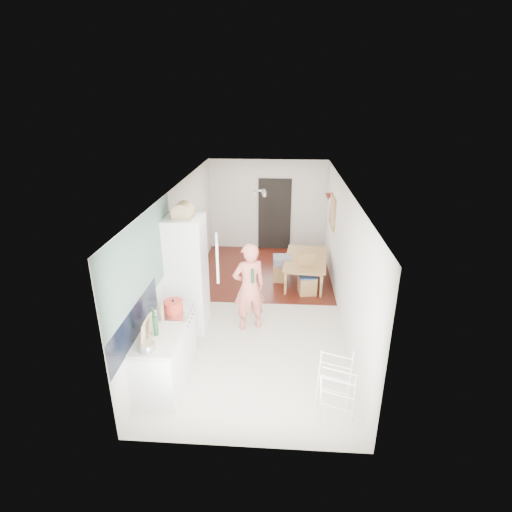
# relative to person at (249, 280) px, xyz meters

# --- Properties ---
(room_shell) EXTENTS (3.20, 7.00, 2.50)m
(room_shell) POSITION_rel_person_xyz_m (0.16, 0.73, 0.26)
(room_shell) COLOR silver
(room_shell) RESTS_ON ground
(floor) EXTENTS (3.20, 7.00, 0.01)m
(floor) POSITION_rel_person_xyz_m (0.16, 0.73, -0.99)
(floor) COLOR beige
(floor) RESTS_ON ground
(wood_floor_overlay) EXTENTS (3.20, 3.30, 0.01)m
(wood_floor_overlay) POSITION_rel_person_xyz_m (0.16, 2.58, -0.99)
(wood_floor_overlay) COLOR #581C10
(wood_floor_overlay) RESTS_ON room_shell
(sage_wall_panel) EXTENTS (0.02, 3.00, 1.30)m
(sage_wall_panel) POSITION_rel_person_xyz_m (-1.43, -1.27, 0.86)
(sage_wall_panel) COLOR slate
(sage_wall_panel) RESTS_ON room_shell
(tile_splashback) EXTENTS (0.02, 1.90, 0.50)m
(tile_splashback) POSITION_rel_person_xyz_m (-1.43, -1.82, 0.16)
(tile_splashback) COLOR black
(tile_splashback) RESTS_ON room_shell
(doorway_recess) EXTENTS (0.90, 0.04, 2.00)m
(doorway_recess) POSITION_rel_person_xyz_m (0.36, 4.21, 0.01)
(doorway_recess) COLOR black
(doorway_recess) RESTS_ON room_shell
(base_cabinet) EXTENTS (0.60, 0.90, 0.86)m
(base_cabinet) POSITION_rel_person_xyz_m (-1.14, -1.82, -0.56)
(base_cabinet) COLOR white
(base_cabinet) RESTS_ON room_shell
(worktop) EXTENTS (0.62, 0.92, 0.06)m
(worktop) POSITION_rel_person_xyz_m (-1.14, -1.82, -0.10)
(worktop) COLOR beige
(worktop) RESTS_ON room_shell
(range_cooker) EXTENTS (0.60, 0.60, 0.88)m
(range_cooker) POSITION_rel_person_xyz_m (-1.14, -1.07, -0.55)
(range_cooker) COLOR white
(range_cooker) RESTS_ON room_shell
(cooker_top) EXTENTS (0.60, 0.60, 0.04)m
(cooker_top) POSITION_rel_person_xyz_m (-1.14, -1.07, -0.09)
(cooker_top) COLOR #B4B4B7
(cooker_top) RESTS_ON room_shell
(fridge_housing) EXTENTS (0.66, 0.66, 2.15)m
(fridge_housing) POSITION_rel_person_xyz_m (-1.11, -0.05, 0.08)
(fridge_housing) COLOR white
(fridge_housing) RESTS_ON room_shell
(fridge_door) EXTENTS (0.14, 0.56, 0.70)m
(fridge_door) POSITION_rel_person_xyz_m (-0.50, -0.35, 0.56)
(fridge_door) COLOR white
(fridge_door) RESTS_ON room_shell
(fridge_interior) EXTENTS (0.02, 0.52, 0.66)m
(fridge_interior) POSITION_rel_person_xyz_m (-0.80, -0.05, 0.56)
(fridge_interior) COLOR white
(fridge_interior) RESTS_ON room_shell
(pinboard) EXTENTS (0.03, 0.90, 0.70)m
(pinboard) POSITION_rel_person_xyz_m (1.74, 2.63, 0.56)
(pinboard) COLOR tan
(pinboard) RESTS_ON room_shell
(pinboard_frame) EXTENTS (0.00, 0.94, 0.74)m
(pinboard_frame) POSITION_rel_person_xyz_m (1.72, 2.63, 0.56)
(pinboard_frame) COLOR #AB7942
(pinboard_frame) RESTS_ON room_shell
(wall_sconce) EXTENTS (0.18, 0.18, 0.16)m
(wall_sconce) POSITION_rel_person_xyz_m (1.70, 3.28, 0.76)
(wall_sconce) COLOR maroon
(wall_sconce) RESTS_ON room_shell
(person) EXTENTS (0.85, 0.72, 1.98)m
(person) POSITION_rel_person_xyz_m (0.00, 0.00, 0.00)
(person) COLOR #EA7964
(person) RESTS_ON floor
(dining_table) EXTENTS (0.94, 1.50, 0.50)m
(dining_table) POSITION_rel_person_xyz_m (1.17, 2.06, -0.74)
(dining_table) COLOR #AB7942
(dining_table) RESTS_ON floor
(dining_chair) EXTENTS (0.42, 0.42, 0.86)m
(dining_chair) POSITION_rel_person_xyz_m (1.15, 1.45, -0.56)
(dining_chair) COLOR #AB7942
(dining_chair) RESTS_ON floor
(stool) EXTENTS (0.35, 0.35, 0.44)m
(stool) POSITION_rel_person_xyz_m (0.57, 2.07, -0.77)
(stool) COLOR #AB7942
(stool) RESTS_ON floor
(grey_drape) EXTENTS (0.44, 0.44, 0.18)m
(grey_drape) POSITION_rel_person_xyz_m (0.59, 2.05, -0.46)
(grey_drape) COLOR slate
(grey_drape) RESTS_ON stool
(drying_rack) EXTENTS (0.56, 0.53, 0.88)m
(drying_rack) POSITION_rel_person_xyz_m (1.34, -2.15, -0.55)
(drying_rack) COLOR white
(drying_rack) RESTS_ON floor
(bread_bin) EXTENTS (0.43, 0.41, 0.19)m
(bread_bin) POSITION_rel_person_xyz_m (-1.10, -0.07, 1.25)
(bread_bin) COLOR tan
(bread_bin) RESTS_ON fridge_housing
(red_casserole) EXTENTS (0.33, 0.33, 0.18)m
(red_casserole) POSITION_rel_person_xyz_m (-1.10, -1.08, 0.02)
(red_casserole) COLOR red
(red_casserole) RESTS_ON cooker_top
(steel_pan) EXTENTS (0.22, 0.22, 0.11)m
(steel_pan) POSITION_rel_person_xyz_m (-1.19, -2.12, -0.02)
(steel_pan) COLOR #B4B4B7
(steel_pan) RESTS_ON worktop
(held_bottle) EXTENTS (0.06, 0.06, 0.26)m
(held_bottle) POSITION_rel_person_xyz_m (0.08, -0.15, 0.14)
(held_bottle) COLOR #1A4321
(held_bottle) RESTS_ON person
(bottle_a) EXTENTS (0.07, 0.07, 0.28)m
(bottle_a) POSITION_rel_person_xyz_m (-1.27, -1.59, 0.07)
(bottle_a) COLOR #1A4321
(bottle_a) RESTS_ON worktop
(bottle_b) EXTENTS (0.08, 0.08, 0.29)m
(bottle_b) POSITION_rel_person_xyz_m (-1.17, -1.75, 0.07)
(bottle_b) COLOR #1A4321
(bottle_b) RESTS_ON worktop
(bottle_c) EXTENTS (0.11, 0.11, 0.21)m
(bottle_c) POSITION_rel_person_xyz_m (-1.22, -1.70, 0.03)
(bottle_c) COLOR silver
(bottle_c) RESTS_ON worktop
(pepper_mill_front) EXTENTS (0.07, 0.07, 0.21)m
(pepper_mill_front) POSITION_rel_person_xyz_m (-1.25, -1.52, 0.03)
(pepper_mill_front) COLOR tan
(pepper_mill_front) RESTS_ON worktop
(pepper_mill_back) EXTENTS (0.06, 0.06, 0.19)m
(pepper_mill_back) POSITION_rel_person_xyz_m (-1.21, -1.35, 0.03)
(pepper_mill_back) COLOR tan
(pepper_mill_back) RESTS_ON worktop
(chopping_boards) EXTENTS (0.09, 0.30, 0.40)m
(chopping_boards) POSITION_rel_person_xyz_m (-1.23, -1.98, 0.13)
(chopping_boards) COLOR tan
(chopping_boards) RESTS_ON worktop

